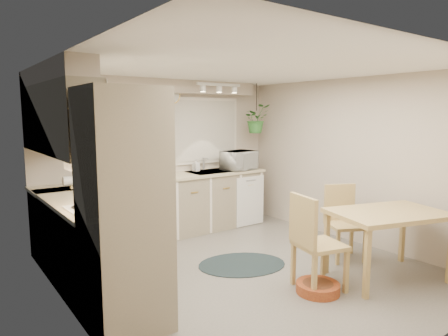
{
  "coord_description": "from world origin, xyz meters",
  "views": [
    {
      "loc": [
        -2.95,
        -3.55,
        1.88
      ],
      "look_at": [
        0.06,
        0.55,
        1.19
      ],
      "focal_mm": 32.0,
      "sensor_mm": 36.0,
      "label": 1
    }
  ],
  "objects_px": {
    "chair_left": "(320,242)",
    "microwave": "(239,158)",
    "dining_table": "(387,245)",
    "chair_back": "(346,223)",
    "pet_bed": "(318,288)",
    "braided_rug": "(242,264)"
  },
  "relations": [
    {
      "from": "chair_back",
      "to": "braided_rug",
      "type": "xyz_separation_m",
      "value": [
        -1.22,
        0.63,
        -0.47
      ]
    },
    {
      "from": "dining_table",
      "to": "chair_back",
      "type": "relative_size",
      "value": 1.31
    },
    {
      "from": "chair_left",
      "to": "microwave",
      "type": "height_order",
      "value": "microwave"
    },
    {
      "from": "chair_left",
      "to": "microwave",
      "type": "xyz_separation_m",
      "value": [
        0.91,
        2.54,
        0.62
      ]
    },
    {
      "from": "dining_table",
      "to": "chair_back",
      "type": "xyz_separation_m",
      "value": [
        0.13,
        0.67,
        0.08
      ]
    },
    {
      "from": "pet_bed",
      "to": "microwave",
      "type": "bearing_deg",
      "value": 69.05
    },
    {
      "from": "chair_left",
      "to": "microwave",
      "type": "bearing_deg",
      "value": 174.54
    },
    {
      "from": "chair_left",
      "to": "microwave",
      "type": "distance_m",
      "value": 2.77
    },
    {
      "from": "dining_table",
      "to": "braided_rug",
      "type": "distance_m",
      "value": 1.73
    },
    {
      "from": "dining_table",
      "to": "chair_back",
      "type": "bearing_deg",
      "value": 78.83
    },
    {
      "from": "dining_table",
      "to": "chair_back",
      "type": "height_order",
      "value": "chair_back"
    },
    {
      "from": "pet_bed",
      "to": "microwave",
      "type": "relative_size",
      "value": 0.8
    },
    {
      "from": "dining_table",
      "to": "chair_left",
      "type": "xyz_separation_m",
      "value": [
        -0.84,
        0.27,
        0.13
      ]
    },
    {
      "from": "dining_table",
      "to": "microwave",
      "type": "height_order",
      "value": "microwave"
    },
    {
      "from": "dining_table",
      "to": "pet_bed",
      "type": "distance_m",
      "value": 1.01
    },
    {
      "from": "dining_table",
      "to": "microwave",
      "type": "distance_m",
      "value": 2.91
    },
    {
      "from": "dining_table",
      "to": "chair_left",
      "type": "relative_size",
      "value": 1.2
    },
    {
      "from": "chair_left",
      "to": "braided_rug",
      "type": "distance_m",
      "value": 1.17
    },
    {
      "from": "chair_left",
      "to": "braided_rug",
      "type": "height_order",
      "value": "chair_left"
    },
    {
      "from": "chair_left",
      "to": "pet_bed",
      "type": "bearing_deg",
      "value": -38.98
    },
    {
      "from": "microwave",
      "to": "braided_rug",
      "type": "bearing_deg",
      "value": -139.96
    },
    {
      "from": "braided_rug",
      "to": "microwave",
      "type": "relative_size",
      "value": 1.91
    }
  ]
}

